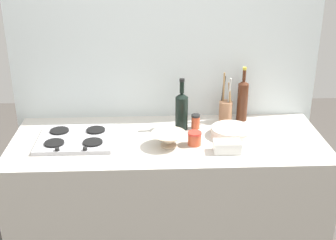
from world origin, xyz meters
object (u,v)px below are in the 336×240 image
stovetop_hob (76,139)px  mixing_bowl (169,139)px  butter_dish (227,147)px  condiment_jar_rear (196,121)px  utensil_crock (226,109)px  condiment_jar_front (194,138)px  wine_bottle_leftmost (243,100)px  plate_stack (231,132)px  wine_bottle_mid_left (182,110)px

stovetop_hob → mixing_bowl: (0.53, -0.09, 0.03)m
stovetop_hob → butter_dish: (0.84, -0.17, 0.02)m
condiment_jar_rear → utensil_crock: bearing=25.9°
mixing_bowl → condiment_jar_front: size_ratio=2.53×
wine_bottle_leftmost → condiment_jar_front: 0.49m
plate_stack → wine_bottle_mid_left: (-0.28, 0.11, 0.10)m
plate_stack → condiment_jar_rear: 0.23m
butter_dish → condiment_jar_rear: (-0.14, 0.32, 0.01)m
stovetop_hob → plate_stack: size_ratio=1.77×
wine_bottle_mid_left → stovetop_hob: bearing=-167.1°
condiment_jar_rear → mixing_bowl: bearing=-126.4°
butter_dish → plate_stack: bearing=74.7°
wine_bottle_mid_left → condiment_jar_front: size_ratio=4.06×
wine_bottle_leftmost → condiment_jar_rear: bearing=-158.8°
butter_dish → wine_bottle_mid_left: bearing=125.7°
utensil_crock → condiment_jar_front: 0.39m
wine_bottle_leftmost → wine_bottle_mid_left: size_ratio=1.09×
wine_bottle_leftmost → condiment_jar_front: bearing=-134.2°
stovetop_hob → butter_dish: bearing=-11.7°
wine_bottle_mid_left → condiment_jar_front: (0.06, -0.22, -0.08)m
utensil_crock → butter_dish: bearing=-97.8°
condiment_jar_rear → wine_bottle_leftmost: bearing=21.2°
wine_bottle_leftmost → butter_dish: size_ratio=2.35×
mixing_bowl → butter_dish: (0.31, -0.08, -0.01)m
wine_bottle_mid_left → condiment_jar_rear: 0.12m
mixing_bowl → stovetop_hob: bearing=170.3°
wine_bottle_mid_left → butter_dish: 0.40m
condiment_jar_rear → butter_dish: bearing=-66.3°
condiment_jar_rear → stovetop_hob: bearing=-168.3°
wine_bottle_leftmost → mixing_bowl: 0.60m
stovetop_hob → condiment_jar_front: size_ratio=5.40×
butter_dish → utensil_crock: utensil_crock is taller
stovetop_hob → wine_bottle_mid_left: size_ratio=1.33×
mixing_bowl → wine_bottle_leftmost: bearing=36.5°
stovetop_hob → condiment_jar_front: bearing=-6.7°
wine_bottle_leftmost → butter_dish: bearing=-110.6°
butter_dish → wine_bottle_leftmost: bearing=69.4°
stovetop_hob → wine_bottle_leftmost: size_ratio=1.22×
plate_stack → condiment_jar_front: size_ratio=3.05×
stovetop_hob → butter_dish: size_ratio=2.88×
butter_dish → condiment_jar_front: condiment_jar_front is taller
utensil_crock → condiment_jar_front: size_ratio=4.08×
utensil_crock → condiment_jar_rear: size_ratio=3.60×
mixing_bowl → condiment_jar_rear: (0.17, 0.23, 0.00)m
mixing_bowl → condiment_jar_front: mixing_bowl is taller
wine_bottle_mid_left → mixing_bowl: bearing=-110.8°
wine_bottle_mid_left → condiment_jar_front: 0.24m
stovetop_hob → mixing_bowl: mixing_bowl is taller
butter_dish → condiment_jar_front: bearing=150.7°
wine_bottle_mid_left → mixing_bowl: size_ratio=1.60×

